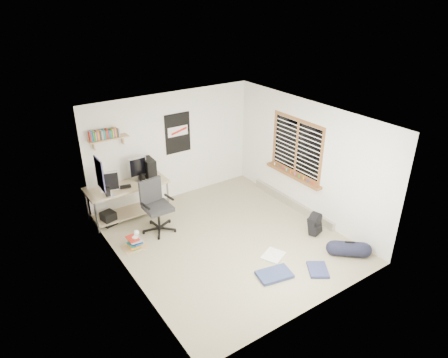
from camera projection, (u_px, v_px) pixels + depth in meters
floor at (228, 240)px, 7.90m from camera, size 4.00×4.50×0.01m
ceiling at (229, 118)px, 6.80m from camera, size 4.00×4.50×0.01m
back_wall at (172, 147)px, 9.03m from camera, size 4.00×0.01×2.50m
left_wall at (125, 215)px, 6.34m from camera, size 0.01×4.50×2.50m
right_wall at (307, 160)px, 8.36m from camera, size 0.01×4.50×2.50m
desk at (128, 200)px, 8.59m from camera, size 1.84×1.18×0.78m
monitor_left at (110, 186)px, 7.86m from camera, size 0.38×0.18×0.41m
monitor_right at (138, 171)px, 8.47m from camera, size 0.39×0.11×0.43m
pc_tower at (149, 168)px, 8.59m from camera, size 0.21×0.42×0.43m
keyboard at (122, 187)px, 8.24m from camera, size 0.40×0.22×0.02m
speaker_left at (108, 191)px, 7.89m from camera, size 0.10×0.10×0.18m
speaker_right at (142, 178)px, 8.47m from camera, size 0.11×0.11×0.17m
office_chair at (158, 209)px, 8.01m from camera, size 0.80×0.80×1.09m
wall_shelf at (109, 139)px, 7.98m from camera, size 0.80×0.22×0.24m
poster_back_wall at (178, 133)px, 8.95m from camera, size 0.62×0.03×0.92m
poster_left_wall at (100, 174)px, 7.13m from camera, size 0.02×0.42×0.60m
window at (296, 147)px, 8.47m from camera, size 0.10×1.50×1.26m
baseboard_heater at (292, 203)px, 9.06m from camera, size 0.08×2.50×0.18m
backpack at (315, 225)px, 8.02m from camera, size 0.32×0.28×0.37m
duffel_bag at (349, 249)px, 7.39m from camera, size 0.40×0.40×0.56m
tshirt at (273, 256)px, 7.41m from camera, size 0.51×0.48×0.04m
jeans_a at (274, 275)px, 6.91m from camera, size 0.65×0.49×0.06m
jeans_b at (318, 270)px, 7.03m from camera, size 0.52×0.54×0.05m
book_stack at (134, 241)px, 7.61m from camera, size 0.59×0.54×0.33m
desk_lamp at (134, 231)px, 7.51m from camera, size 0.12×0.19×0.19m
subwoofer at (109, 218)px, 8.36m from camera, size 0.32×0.32×0.29m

